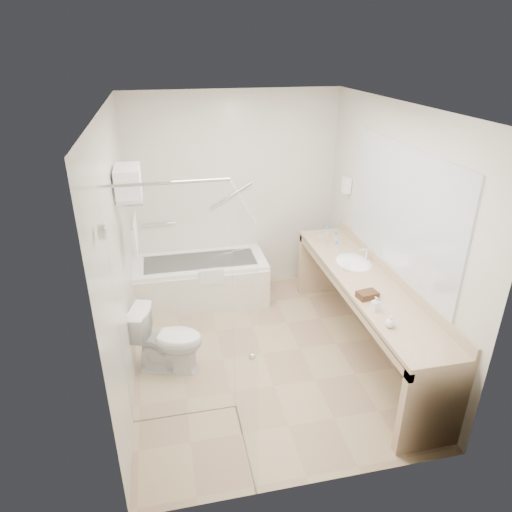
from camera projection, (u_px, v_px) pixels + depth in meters
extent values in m
plane|color=tan|center=(262.00, 353.00, 4.81)|extent=(3.20, 3.20, 0.00)
cube|color=white|center=(264.00, 106.00, 3.74)|extent=(2.60, 3.20, 0.10)
cube|color=beige|center=(234.00, 194.00, 5.69)|extent=(2.60, 0.10, 2.50)
cube|color=beige|center=(319.00, 346.00, 2.86)|extent=(2.60, 0.10, 2.50)
cube|color=beige|center=(119.00, 258.00, 4.03)|extent=(0.10, 3.20, 2.50)
cube|color=beige|center=(390.00, 234.00, 4.52)|extent=(0.10, 3.20, 2.50)
cube|color=white|center=(201.00, 280.00, 5.70)|extent=(1.60, 0.70, 0.55)
cube|color=#EFE2D0|center=(204.00, 296.00, 5.39)|extent=(1.60, 0.02, 0.50)
cube|color=silver|center=(212.00, 276.00, 5.31)|extent=(0.28, 0.06, 0.18)
cylinder|color=silver|center=(159.00, 224.00, 5.60)|extent=(0.40, 0.03, 0.03)
cylinder|color=silver|center=(231.00, 196.00, 5.64)|extent=(0.53, 0.03, 0.33)
cube|color=silver|center=(177.00, 313.00, 3.58)|extent=(0.90, 0.01, 2.10)
cube|color=silver|center=(244.00, 339.00, 3.27)|extent=(0.02, 0.90, 2.10)
cylinder|color=silver|center=(165.00, 183.00, 3.13)|extent=(0.90, 0.02, 0.02)
sphere|color=silver|center=(252.00, 357.00, 3.16)|extent=(0.05, 0.05, 0.05)
cylinder|color=silver|center=(102.00, 232.00, 2.72)|extent=(0.04, 0.10, 0.10)
cube|color=silver|center=(130.00, 196.00, 4.17)|extent=(0.24, 0.55, 0.02)
cylinder|color=silver|center=(133.00, 219.00, 4.26)|extent=(0.02, 0.55, 0.02)
cube|color=silver|center=(135.00, 234.00, 4.33)|extent=(0.03, 0.42, 0.32)
cube|color=silver|center=(129.00, 190.00, 4.14)|extent=(0.22, 0.40, 0.08)
cube|color=silver|center=(128.00, 181.00, 4.11)|extent=(0.22, 0.40, 0.08)
cube|color=silver|center=(127.00, 172.00, 4.07)|extent=(0.22, 0.40, 0.08)
cube|color=#CDA988|center=(367.00, 282.00, 4.51)|extent=(0.55, 2.70, 0.05)
cube|color=#CDA988|center=(392.00, 272.00, 4.53)|extent=(0.03, 2.70, 0.10)
cube|color=#CDA988|center=(342.00, 289.00, 4.49)|extent=(0.04, 2.70, 0.08)
cube|color=#CDA988|center=(432.00, 409.00, 3.54)|extent=(0.55, 0.08, 0.80)
cube|color=#CDA988|center=(320.00, 263.00, 5.85)|extent=(0.55, 0.08, 0.80)
ellipsoid|color=white|center=(353.00, 264.00, 4.88)|extent=(0.40, 0.52, 0.14)
cylinder|color=silver|center=(367.00, 254.00, 4.86)|extent=(0.03, 0.03, 0.14)
cube|color=silver|center=(401.00, 211.00, 4.25)|extent=(0.02, 2.00, 1.20)
cube|color=white|center=(347.00, 185.00, 5.35)|extent=(0.08, 0.10, 0.18)
imported|color=white|center=(168.00, 340.00, 4.46)|extent=(0.76, 0.56, 0.67)
cube|color=#4E2D1B|center=(367.00, 295.00, 4.17)|extent=(0.20, 0.15, 0.06)
imported|color=white|center=(375.00, 307.00, 3.97)|extent=(0.11, 0.15, 0.06)
imported|color=white|center=(390.00, 323.00, 3.74)|extent=(0.11, 0.12, 0.08)
cylinder|color=silver|center=(326.00, 235.00, 5.32)|extent=(0.06, 0.06, 0.16)
cylinder|color=blue|center=(327.00, 228.00, 5.28)|extent=(0.03, 0.03, 0.02)
cylinder|color=silver|center=(336.00, 250.00, 4.96)|extent=(0.05, 0.05, 0.15)
cylinder|color=blue|center=(337.00, 243.00, 4.92)|extent=(0.03, 0.03, 0.02)
cylinder|color=silver|center=(336.00, 240.00, 5.20)|extent=(0.05, 0.05, 0.15)
cylinder|color=blue|center=(336.00, 234.00, 5.17)|extent=(0.03, 0.03, 0.02)
cylinder|color=silver|center=(346.00, 267.00, 4.65)|extent=(0.09, 0.09, 0.10)
cylinder|color=silver|center=(320.00, 239.00, 5.32)|extent=(0.06, 0.06, 0.08)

